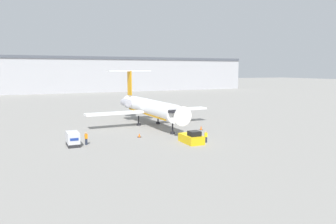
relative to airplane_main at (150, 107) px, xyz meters
The scene contains 10 objects.
ground_plane 17.52m from the airplane_main, 88.59° to the right, with size 600.00×600.00×0.00m, color gray.
terminal_building 102.96m from the airplane_main, 89.77° to the left, with size 180.00×16.80×16.72m.
airplane_main is the anchor object (origin of this frame).
pushback_tug 17.02m from the airplane_main, 90.04° to the right, with size 2.26×4.27×1.91m.
luggage_cart 20.05m from the airplane_main, 144.27° to the right, with size 1.61×2.96×1.99m.
worker_near_tug 17.78m from the airplane_main, 83.35° to the right, with size 0.40×0.24×1.71m.
worker_by_wing 8.07m from the airplane_main, ahead, with size 0.40×0.24×1.70m.
worker_on_apron 18.60m from the airplane_main, 140.89° to the right, with size 0.40×0.26×1.84m.
traffic_cone_left 11.77m from the airplane_main, 119.87° to the right, with size 0.58×0.58×0.62m.
traffic_cone_right 11.06m from the airplane_main, 52.35° to the right, with size 0.60×0.60×0.78m.
Camera 1 is at (-22.96, -41.08, 10.70)m, focal length 35.00 mm.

